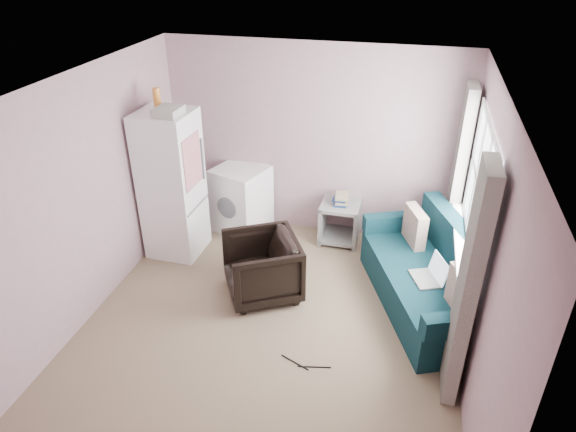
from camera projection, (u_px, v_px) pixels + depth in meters
name	position (u px, v px, depth m)	size (l,w,h in m)	color
room	(269.00, 222.00, 4.74)	(3.84, 4.24, 2.54)	#826E55
armchair	(262.00, 264.00, 5.64)	(0.77, 0.72, 0.79)	black
fridge	(172.00, 184.00, 6.19)	(0.66, 0.64, 2.08)	white
washing_machine	(241.00, 198.00, 6.90)	(0.79, 0.79, 0.89)	white
side_table	(340.00, 219.00, 6.68)	(0.50, 0.50, 0.68)	gray
sofa	(433.00, 280.00, 5.51)	(1.61, 2.20, 0.89)	#0B2E36
window_dressing	(462.00, 223.00, 5.02)	(0.17, 2.62, 2.18)	white
floor_cables	(305.00, 365.00, 4.87)	(0.50, 0.14, 0.01)	black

